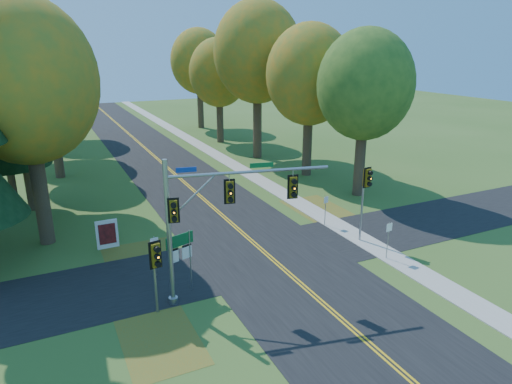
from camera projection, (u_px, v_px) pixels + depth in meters
name	position (u px, v px, depth m)	size (l,w,h in m)	color
ground	(284.00, 270.00, 24.26)	(160.00, 160.00, 0.00)	#36581F
road_main	(284.00, 270.00, 24.26)	(8.00, 160.00, 0.02)	black
road_cross	(267.00, 255.00, 25.97)	(60.00, 6.00, 0.02)	black
centerline_left	(283.00, 270.00, 24.21)	(0.10, 160.00, 0.01)	gold
centerline_right	(286.00, 269.00, 24.29)	(0.10, 160.00, 0.01)	gold
sidewalk_east	(376.00, 248.00, 26.80)	(1.60, 160.00, 0.06)	#9E998E
leaf_patch_w_near	(145.00, 263.00, 25.02)	(4.00, 6.00, 0.00)	brown
leaf_patch_e	(327.00, 214.00, 32.20)	(3.50, 8.00, 0.00)	brown
leaf_patch_w_far	(159.00, 338.00, 18.60)	(3.00, 5.00, 0.00)	brown
tree_w_a	(25.00, 82.00, 24.82)	(8.00, 8.00, 14.15)	#38281C
tree_e_a	(365.00, 85.00, 33.92)	(7.20, 7.20, 12.73)	#38281C
tree_w_b	(13.00, 61.00, 30.22)	(8.60, 8.60, 15.38)	#38281C
tree_e_b	(310.00, 75.00, 39.40)	(7.60, 7.60, 13.33)	#38281C
tree_w_c	(49.00, 87.00, 38.89)	(6.80, 6.80, 11.91)	#38281C
tree_e_c	(258.00, 53.00, 45.37)	(8.80, 8.80, 15.79)	#38281C
tree_w_d	(37.00, 62.00, 45.56)	(8.20, 8.20, 14.56)	#38281C
tree_e_d	(219.00, 73.00, 53.74)	(7.00, 7.00, 12.32)	#38281C
tree_w_e	(45.00, 56.00, 55.32)	(8.40, 8.40, 14.97)	#38281C
tree_e_e	(199.00, 62.00, 63.13)	(7.80, 7.80, 13.74)	#38281C
traffic_mast	(211.00, 211.00, 20.18)	(7.41, 1.78, 6.85)	#93979B
east_signal_pole	(366.00, 186.00, 26.62)	(0.54, 0.63, 4.69)	gray
ped_signal_pole	(156.00, 260.00, 19.47)	(0.56, 0.65, 3.54)	gray
route_sign_cluster	(180.00, 251.00, 21.28)	(1.42, 0.48, 3.15)	gray
info_kiosk	(107.00, 234.00, 26.64)	(1.25, 0.20, 1.72)	silver
reg_sign_e_north	(326.00, 205.00, 29.75)	(0.39, 0.14, 2.09)	gray
reg_sign_e_south	(389.00, 234.00, 25.01)	(0.42, 0.09, 2.21)	gray
reg_sign_w	(155.00, 249.00, 23.14)	(0.42, 0.09, 2.22)	gray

